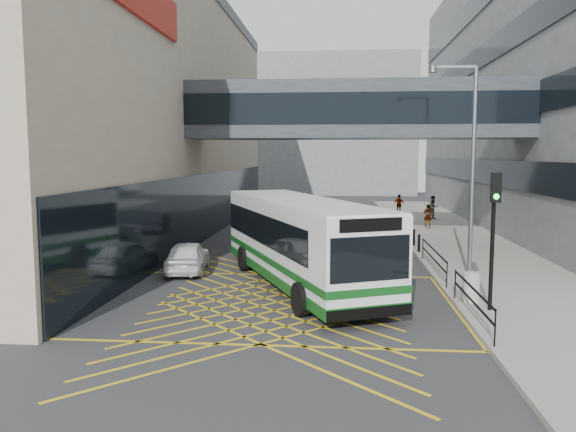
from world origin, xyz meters
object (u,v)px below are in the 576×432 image
(car_dark, at_px, (280,223))
(litter_bin, at_px, (471,287))
(bus, at_px, (299,239))
(pedestrian_a, at_px, (428,216))
(car_white, at_px, (188,256))
(pedestrian_c, at_px, (399,205))
(street_lamp, at_px, (468,159))
(car_silver, at_px, (304,231))
(traffic_light, at_px, (494,222))
(pedestrian_b, at_px, (433,208))

(car_dark, relative_size, litter_bin, 4.23)
(bus, bearing_deg, pedestrian_a, 42.67)
(car_white, bearing_deg, pedestrian_c, -123.49)
(car_dark, bearing_deg, street_lamp, 131.78)
(car_white, xyz_separation_m, street_lamp, (11.72, -0.81, 4.28))
(pedestrian_c, bearing_deg, bus, 102.99)
(car_silver, distance_m, pedestrian_c, 16.70)
(car_dark, distance_m, street_lamp, 16.70)
(car_dark, xyz_separation_m, street_lamp, (8.96, -13.42, 4.32))
(car_white, relative_size, street_lamp, 0.52)
(traffic_light, xyz_separation_m, street_lamp, (0.26, 4.98, 1.94))
(street_lamp, height_order, pedestrian_b, street_lamp)
(traffic_light, relative_size, pedestrian_a, 2.83)
(bus, xyz_separation_m, car_dark, (-2.28, 14.69, -1.17))
(car_white, relative_size, traffic_light, 1.00)
(bus, bearing_deg, pedestrian_b, 44.76)
(pedestrian_c, bearing_deg, car_white, 91.12)
(bus, xyz_separation_m, pedestrian_c, (6.64, 25.61, -0.83))
(car_dark, distance_m, car_silver, 4.63)
(car_silver, height_order, pedestrian_b, pedestrian_b)
(street_lamp, xyz_separation_m, pedestrian_b, (2.25, 21.21, -3.92))
(car_white, bearing_deg, pedestrian_a, -136.55)
(car_dark, height_order, street_lamp, street_lamp)
(car_dark, height_order, pedestrian_c, pedestrian_c)
(car_white, height_order, street_lamp, street_lamp)
(pedestrian_b, bearing_deg, street_lamp, -114.63)
(car_white, bearing_deg, bus, 150.44)
(car_silver, bearing_deg, traffic_light, 102.67)
(litter_bin, distance_m, pedestrian_c, 28.20)
(bus, height_order, car_white, bus)
(litter_bin, height_order, pedestrian_b, pedestrian_b)
(street_lamp, bearing_deg, pedestrian_c, 88.00)
(traffic_light, xyz_separation_m, pedestrian_b, (2.51, 26.19, -1.98))
(bus, height_order, traffic_light, traffic_light)
(car_silver, height_order, traffic_light, traffic_light)
(car_dark, height_order, car_silver, car_silver)
(car_dark, relative_size, pedestrian_c, 2.49)
(car_white, relative_size, car_silver, 0.93)
(car_dark, relative_size, car_silver, 0.89)
(pedestrian_b, bearing_deg, pedestrian_c, 107.59)
(car_silver, xyz_separation_m, pedestrian_a, (8.14, 7.15, 0.21))
(car_dark, bearing_deg, pedestrian_c, -121.22)
(traffic_light, distance_m, street_lamp, 5.35)
(car_silver, distance_m, pedestrian_b, 15.22)
(litter_bin, relative_size, pedestrian_c, 0.59)
(pedestrian_a, height_order, pedestrian_c, pedestrian_c)
(pedestrian_a, bearing_deg, pedestrian_c, -77.42)
(car_white, height_order, car_silver, car_silver)
(street_lamp, height_order, litter_bin, street_lamp)
(pedestrian_b, xyz_separation_m, pedestrian_c, (-2.28, 3.12, -0.06))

